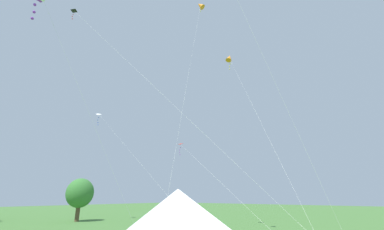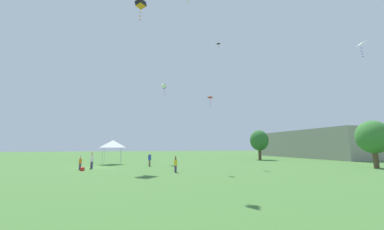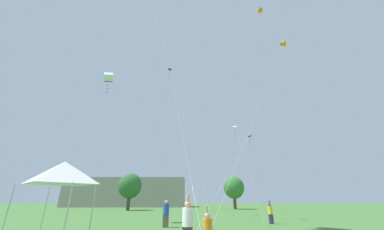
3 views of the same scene
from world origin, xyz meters
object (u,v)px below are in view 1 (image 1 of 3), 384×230
object	(u,v)px
kite_white_delta_3	(99,115)
kite_red_delta_6	(182,146)
festival_tent	(178,211)
kite_black_delta_0	(77,14)
kite_orange_diamond_5	(200,6)
kite_orange_diamond_4	(229,58)

from	to	relation	value
kite_white_delta_3	kite_red_delta_6	size ratio (longest dim) A/B	1.72
festival_tent	kite_black_delta_0	bearing A→B (deg)	77.61
festival_tent	kite_orange_diamond_5	distance (m)	31.57
festival_tent	kite_orange_diamond_4	size ratio (longest dim) A/B	0.20
kite_white_delta_3	kite_orange_diamond_4	bearing A→B (deg)	-87.87
kite_white_delta_3	kite_red_delta_6	bearing A→B (deg)	-98.67
kite_orange_diamond_4	kite_orange_diamond_5	xyz separation A→B (m)	(-0.93, 3.40, 8.59)
kite_orange_diamond_4	kite_red_delta_6	xyz separation A→B (m)	(-4.16, 3.52, -10.50)
festival_tent	kite_red_delta_6	xyz separation A→B (m)	(13.48, 11.53, 5.14)
kite_orange_diamond_4	kite_orange_diamond_5	world-z (taller)	kite_orange_diamond_5
festival_tent	kite_red_delta_6	world-z (taller)	kite_red_delta_6
kite_black_delta_0	kite_red_delta_6	size ratio (longest dim) A/B	1.45
festival_tent	kite_white_delta_3	world-z (taller)	kite_white_delta_3
kite_black_delta_0	kite_white_delta_3	distance (m)	21.04
kite_black_delta_0	kite_orange_diamond_5	world-z (taller)	kite_orange_diamond_5
kite_orange_diamond_5	kite_red_delta_6	xyz separation A→B (m)	(-3.23, 0.12, -19.08)
festival_tent	kite_red_delta_6	size ratio (longest dim) A/B	0.26
festival_tent	kite_red_delta_6	distance (m)	18.47
kite_white_delta_3	kite_orange_diamond_4	world-z (taller)	kite_orange_diamond_4
kite_orange_diamond_5	kite_black_delta_0	bearing A→B (deg)	157.83
kite_black_delta_0	kite_white_delta_3	xyz separation A→B (m)	(13.04, 16.03, -3.96)
kite_black_delta_0	kite_red_delta_6	bearing A→B (deg)	-27.92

